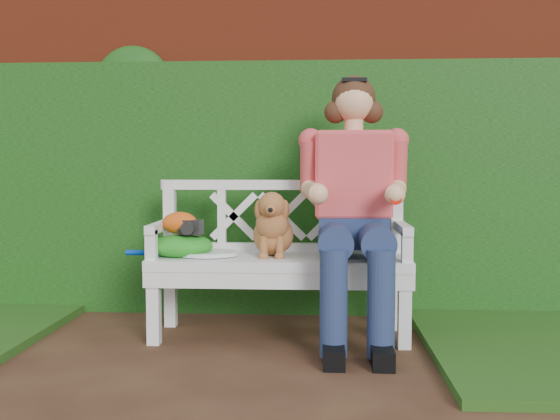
{
  "coord_description": "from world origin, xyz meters",
  "views": [
    {
      "loc": [
        0.51,
        -2.77,
        1.02
      ],
      "look_at": [
        0.28,
        1.03,
        0.75
      ],
      "focal_mm": 42.0,
      "sensor_mm": 36.0,
      "label": 1
    }
  ],
  "objects": [
    {
      "name": "ground",
      "position": [
        0.0,
        0.0,
        0.0
      ],
      "size": [
        60.0,
        60.0,
        0.0
      ],
      "primitive_type": "plane",
      "color": "#381E14"
    },
    {
      "name": "brick_wall",
      "position": [
        0.0,
        1.9,
        1.1
      ],
      "size": [
        10.0,
        0.3,
        2.2
      ],
      "primitive_type": "cube",
      "color": "maroon",
      "rests_on": "ground"
    },
    {
      "name": "ivy_hedge",
      "position": [
        0.0,
        1.68,
        0.85
      ],
      "size": [
        10.0,
        0.18,
        1.7
      ],
      "primitive_type": "cube",
      "color": "#2B641C",
      "rests_on": "ground"
    },
    {
      "name": "garden_bench",
      "position": [
        0.28,
        1.03,
        0.24
      ],
      "size": [
        1.58,
        0.61,
        0.48
      ],
      "primitive_type": null,
      "rotation": [
        0.0,
        0.0,
        0.0
      ],
      "color": "white",
      "rests_on": "ground"
    },
    {
      "name": "seated_woman",
      "position": [
        0.71,
        1.01,
        0.78
      ],
      "size": [
        0.84,
        1.01,
        1.57
      ],
      "primitive_type": null,
      "rotation": [
        0.0,
        0.0,
        -0.22
      ],
      "color": "#D74D5F",
      "rests_on": "ground"
    },
    {
      "name": "dog",
      "position": [
        0.24,
        1.03,
        0.67
      ],
      "size": [
        0.29,
        0.38,
        0.38
      ],
      "primitive_type": null,
      "rotation": [
        0.0,
        0.0,
        -0.12
      ],
      "color": "#B96E38",
      "rests_on": "garden_bench"
    },
    {
      "name": "tennis_racket",
      "position": [
        -0.18,
        1.0,
        0.5
      ],
      "size": [
        0.75,
        0.51,
        0.03
      ],
      "primitive_type": null,
      "rotation": [
        0.0,
        0.0,
        0.34
      ],
      "color": "white",
      "rests_on": "garden_bench"
    },
    {
      "name": "green_bag",
      "position": [
        -0.3,
        0.98,
        0.54
      ],
      "size": [
        0.46,
        0.41,
        0.13
      ],
      "primitive_type": null,
      "rotation": [
        0.0,
        0.0,
        -0.37
      ],
      "color": "#2D8E1D",
      "rests_on": "garden_bench"
    },
    {
      "name": "camera_item",
      "position": [
        -0.24,
        0.98,
        0.65
      ],
      "size": [
        0.14,
        0.11,
        0.09
      ],
      "primitive_type": "cube",
      "rotation": [
        0.0,
        0.0,
        -0.09
      ],
      "color": "black",
      "rests_on": "green_bag"
    },
    {
      "name": "baseball_glove",
      "position": [
        -0.3,
        1.0,
        0.67
      ],
      "size": [
        0.22,
        0.18,
        0.13
      ],
      "primitive_type": "ellipsoid",
      "rotation": [
        0.0,
        0.0,
        0.13
      ],
      "color": "#D94F12",
      "rests_on": "green_bag"
    }
  ]
}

